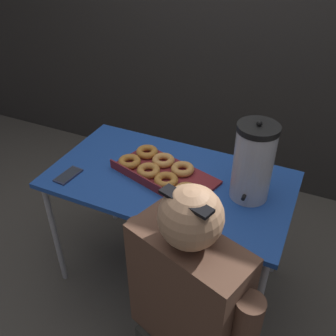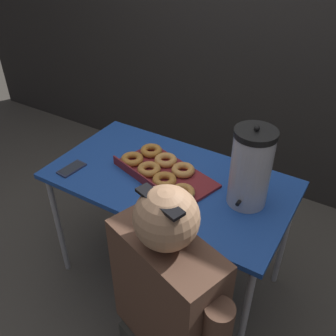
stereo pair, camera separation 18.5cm
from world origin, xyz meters
name	(u,v)px [view 1 (the left image)]	position (x,y,z in m)	size (l,w,h in m)	color
ground_plane	(169,273)	(0.00, 0.00, 0.00)	(12.00, 12.00, 0.00)	#4C473F
folding_table	(170,186)	(0.00, 0.00, 0.72)	(1.27, 0.70, 0.77)	#1E479E
donut_box	(161,171)	(-0.05, 0.01, 0.80)	(0.60, 0.43, 0.05)	maroon
coffee_urn	(253,162)	(0.41, 0.03, 0.97)	(0.19, 0.22, 0.42)	#B7B7BC
cell_phone	(68,175)	(-0.49, -0.21, 0.78)	(0.09, 0.16, 0.01)	#2D334C
person_seated	(186,314)	(0.34, -0.58, 0.58)	(0.60, 0.35, 1.23)	#33332D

